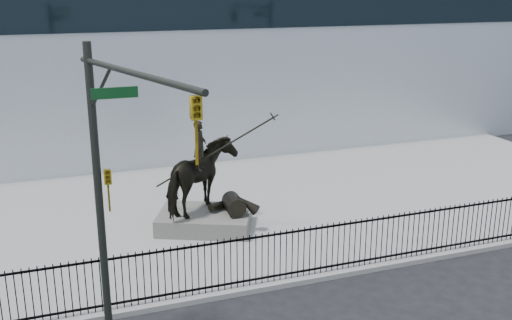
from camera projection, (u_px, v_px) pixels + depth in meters
name	position (u px, v px, depth m)	size (l,w,h in m)	color
ground	(371.00, 292.00, 16.42)	(120.00, 120.00, 0.00)	black
plaza	(276.00, 204.00, 22.71)	(30.00, 12.00, 0.15)	gray
building	(189.00, 52.00, 33.16)	(44.00, 14.00, 9.00)	silver
picket_fence	(350.00, 244.00, 17.29)	(22.10, 0.10, 1.50)	black
statue_plinth	(205.00, 220.00, 20.27)	(3.06, 2.10, 0.57)	#4F4D48
equestrian_statue	(205.00, 178.00, 19.84)	(3.58, 3.06, 3.32)	black
traffic_signal_left	(114.00, 188.00, 12.50)	(1.52, 4.84, 7.00)	black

